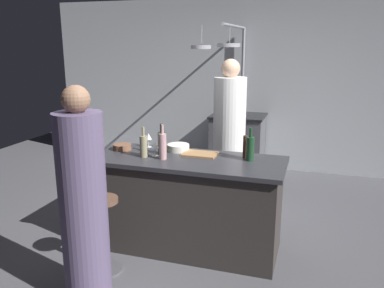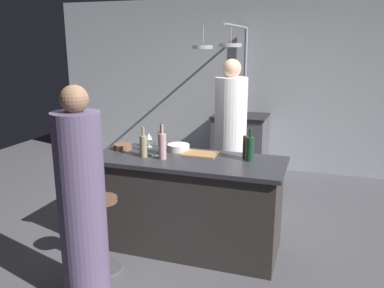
{
  "view_description": "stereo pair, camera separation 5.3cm",
  "coord_description": "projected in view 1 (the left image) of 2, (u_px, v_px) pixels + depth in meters",
  "views": [
    {
      "loc": [
        1.1,
        -3.33,
        1.94
      ],
      "look_at": [
        0.0,
        0.15,
        1.0
      ],
      "focal_mm": 37.01,
      "sensor_mm": 36.0,
      "label": 1
    },
    {
      "loc": [
        1.15,
        -3.32,
        1.94
      ],
      "look_at": [
        0.0,
        0.15,
        1.0
      ],
      "focal_mm": 37.01,
      "sensor_mm": 36.0,
      "label": 2
    }
  ],
  "objects": [
    {
      "name": "wine_bottle_white",
      "position": [
        144.0,
        146.0,
        3.68
      ],
      "size": [
        0.07,
        0.07,
        0.29
      ],
      "color": "gray",
      "rests_on": "kitchen_island"
    },
    {
      "name": "pepper_mill",
      "position": [
        245.0,
        147.0,
        3.65
      ],
      "size": [
        0.05,
        0.05,
        0.21
      ],
      "primitive_type": "cylinder",
      "color": "#382319",
      "rests_on": "kitchen_island"
    },
    {
      "name": "back_wall",
      "position": [
        244.0,
        85.0,
        6.19
      ],
      "size": [
        6.4,
        0.16,
        2.6
      ],
      "primitive_type": "cube",
      "color": "#B2B7BC",
      "rests_on": "ground_plane"
    },
    {
      "name": "wine_glass_near_right_guest",
      "position": [
        155.0,
        146.0,
        3.69
      ],
      "size": [
        0.07,
        0.07,
        0.15
      ],
      "color": "silver",
      "rests_on": "kitchen_island"
    },
    {
      "name": "overhead_pot_rack",
      "position": [
        229.0,
        64.0,
        5.3
      ],
      "size": [
        0.61,
        1.42,
        2.17
      ],
      "color": "gray",
      "rests_on": "ground_plane"
    },
    {
      "name": "cutting_board",
      "position": [
        200.0,
        154.0,
        3.76
      ],
      "size": [
        0.32,
        0.22,
        0.02
      ],
      "primitive_type": "cube",
      "color": "#997047",
      "rests_on": "kitchen_island"
    },
    {
      "name": "stove_range",
      "position": [
        237.0,
        143.0,
        6.03
      ],
      "size": [
        0.8,
        0.64,
        0.89
      ],
      "color": "#47474C",
      "rests_on": "ground_plane"
    },
    {
      "name": "bar_stool_left",
      "position": [
        104.0,
        231.0,
        3.37
      ],
      "size": [
        0.28,
        0.28,
        0.68
      ],
      "color": "#4C4C51",
      "rests_on": "ground_plane"
    },
    {
      "name": "ground_plane",
      "position": [
        187.0,
        246.0,
        3.88
      ],
      "size": [
        9.0,
        9.0,
        0.0
      ],
      "primitive_type": "plane",
      "color": "#4C4C51"
    },
    {
      "name": "mixing_bowl_ceramic",
      "position": [
        178.0,
        148.0,
        3.91
      ],
      "size": [
        0.22,
        0.22,
        0.06
      ],
      "primitive_type": "cylinder",
      "color": "silver",
      "rests_on": "kitchen_island"
    },
    {
      "name": "guest_left",
      "position": [
        83.0,
        206.0,
        2.91
      ],
      "size": [
        0.35,
        0.35,
        1.66
      ],
      "color": "#594C6B",
      "rests_on": "ground_plane"
    },
    {
      "name": "wine_bottle_green",
      "position": [
        250.0,
        148.0,
        3.56
      ],
      "size": [
        0.07,
        0.07,
        0.3
      ],
      "color": "#193D23",
      "rests_on": "kitchen_island"
    },
    {
      "name": "wine_glass_by_chef",
      "position": [
        148.0,
        137.0,
        4.03
      ],
      "size": [
        0.07,
        0.07,
        0.15
      ],
      "color": "silver",
      "rests_on": "kitchen_island"
    },
    {
      "name": "chef",
      "position": [
        229.0,
        141.0,
        4.63
      ],
      "size": [
        0.37,
        0.37,
        1.77
      ],
      "color": "white",
      "rests_on": "ground_plane"
    },
    {
      "name": "mixing_bowl_wooden",
      "position": [
        122.0,
        147.0,
        3.95
      ],
      "size": [
        0.18,
        0.18,
        0.06
      ],
      "primitive_type": "cylinder",
      "color": "brown",
      "rests_on": "kitchen_island"
    },
    {
      "name": "wine_bottle_rose",
      "position": [
        163.0,
        146.0,
        3.61
      ],
      "size": [
        0.07,
        0.07,
        0.32
      ],
      "color": "#B78C8E",
      "rests_on": "kitchen_island"
    },
    {
      "name": "wine_bottle_red",
      "position": [
        162.0,
        143.0,
        3.77
      ],
      "size": [
        0.07,
        0.07,
        0.3
      ],
      "color": "#143319",
      "rests_on": "kitchen_island"
    },
    {
      "name": "kitchen_island",
      "position": [
        187.0,
        203.0,
        3.77
      ],
      "size": [
        1.8,
        0.72,
        0.9
      ],
      "color": "#332D2B",
      "rests_on": "ground_plane"
    }
  ]
}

